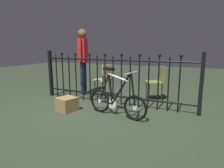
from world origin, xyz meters
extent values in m
plane|color=#2A3725|center=(0.00, 0.00, 0.00)|extent=(20.00, 20.00, 0.00)
cylinder|color=black|center=(-1.79, 0.65, 0.54)|extent=(0.03, 0.03, 1.07)
sphere|color=black|center=(-1.79, 0.65, 1.11)|extent=(0.07, 0.07, 0.07)
cylinder|color=black|center=(-1.59, 0.65, 0.54)|extent=(0.03, 0.03, 1.07)
cylinder|color=black|center=(-1.39, 0.65, 0.54)|extent=(0.03, 0.03, 1.07)
sphere|color=black|center=(-1.39, 0.65, 1.11)|extent=(0.07, 0.07, 0.07)
cylinder|color=black|center=(-1.19, 0.65, 0.54)|extent=(0.03, 0.03, 1.07)
cylinder|color=black|center=(-0.99, 0.65, 0.54)|extent=(0.03, 0.03, 1.07)
sphere|color=black|center=(-0.99, 0.65, 1.11)|extent=(0.07, 0.07, 0.07)
cylinder|color=black|center=(-0.79, 0.65, 0.54)|extent=(0.03, 0.03, 1.07)
cylinder|color=black|center=(-0.59, 0.65, 0.54)|extent=(0.03, 0.03, 1.07)
sphere|color=black|center=(-0.59, 0.65, 1.11)|extent=(0.07, 0.07, 0.07)
cylinder|color=black|center=(-0.39, 0.65, 0.54)|extent=(0.03, 0.03, 1.07)
cylinder|color=black|center=(-0.19, 0.65, 0.54)|extent=(0.03, 0.03, 1.07)
sphere|color=black|center=(-0.19, 0.65, 1.11)|extent=(0.07, 0.07, 0.07)
cylinder|color=black|center=(0.01, 0.65, 0.54)|extent=(0.03, 0.03, 1.07)
cylinder|color=black|center=(0.21, 0.65, 0.54)|extent=(0.03, 0.03, 1.07)
sphere|color=black|center=(0.21, 0.65, 1.11)|extent=(0.07, 0.07, 0.07)
cylinder|color=black|center=(0.41, 0.65, 0.54)|extent=(0.03, 0.03, 1.07)
cylinder|color=black|center=(0.61, 0.65, 0.54)|extent=(0.03, 0.03, 1.07)
sphere|color=black|center=(0.61, 0.65, 1.11)|extent=(0.07, 0.07, 0.07)
cylinder|color=black|center=(0.81, 0.65, 0.54)|extent=(0.03, 0.03, 1.07)
cylinder|color=black|center=(1.01, 0.65, 0.54)|extent=(0.03, 0.03, 1.07)
sphere|color=black|center=(1.01, 0.65, 1.11)|extent=(0.07, 0.07, 0.07)
cylinder|color=black|center=(1.21, 0.65, 0.54)|extent=(0.03, 0.03, 1.07)
cylinder|color=black|center=(1.40, 0.65, 0.54)|extent=(0.03, 0.03, 1.07)
sphere|color=black|center=(1.40, 0.65, 1.11)|extent=(0.07, 0.07, 0.07)
cylinder|color=black|center=(0.00, 0.65, 0.19)|extent=(3.57, 0.04, 0.04)
cylinder|color=black|center=(0.00, 0.65, 0.99)|extent=(3.57, 0.04, 0.04)
cube|color=black|center=(-1.79, 0.65, 0.59)|extent=(0.07, 0.07, 1.18)
cube|color=black|center=(1.79, 0.65, 0.59)|extent=(0.07, 0.07, 1.18)
torus|color=black|center=(0.01, 0.03, 0.23)|extent=(0.46, 0.12, 0.46)
cylinder|color=silver|center=(0.01, 0.03, 0.23)|extent=(0.08, 0.04, 0.07)
torus|color=black|center=(0.78, -0.10, 0.23)|extent=(0.46, 0.12, 0.46)
cylinder|color=silver|center=(0.78, -0.10, 0.23)|extent=(0.08, 0.04, 0.07)
cylinder|color=black|center=(0.50, -0.05, 0.53)|extent=(0.42, 0.11, 0.65)
cylinder|color=silver|center=(0.43, -0.04, 0.73)|extent=(0.41, 0.11, 0.13)
cylinder|color=black|center=(0.26, -0.01, 0.50)|extent=(0.12, 0.06, 0.57)
cylinder|color=black|center=(0.16, 0.01, 0.22)|extent=(0.30, 0.08, 0.04)
cylinder|color=black|center=(0.12, 0.01, 0.50)|extent=(0.24, 0.07, 0.56)
cylinder|color=black|center=(0.73, -0.09, 0.54)|extent=(0.13, 0.05, 0.62)
cylinder|color=silver|center=(0.69, -0.09, 0.84)|extent=(0.03, 0.03, 0.02)
cylinder|color=silver|center=(0.69, -0.09, 0.83)|extent=(0.10, 0.40, 0.03)
cylinder|color=silver|center=(0.23, 0.00, 0.81)|extent=(0.03, 0.03, 0.07)
cube|color=black|center=(0.23, 0.00, 0.87)|extent=(0.21, 0.12, 0.05)
cylinder|color=silver|center=(0.30, -0.02, 0.22)|extent=(0.18, 0.04, 0.18)
cylinder|color=black|center=(-0.69, 1.05, 0.21)|extent=(0.02, 0.02, 0.42)
cylinder|color=black|center=(-0.60, 1.32, 0.21)|extent=(0.02, 0.02, 0.42)
cylinder|color=black|center=(-0.42, 0.95, 0.21)|extent=(0.02, 0.02, 0.42)
cylinder|color=black|center=(-0.32, 1.23, 0.21)|extent=(0.02, 0.02, 0.42)
cube|color=tan|center=(-0.51, 1.14, 0.44)|extent=(0.46, 0.46, 0.03)
cube|color=tan|center=(-0.34, 1.08, 0.65)|extent=(0.14, 0.34, 0.37)
cylinder|color=black|center=(0.70, 1.18, 0.21)|extent=(0.02, 0.02, 0.42)
cylinder|color=black|center=(0.56, 1.45, 0.21)|extent=(0.02, 0.02, 0.42)
cylinder|color=black|center=(0.97, 1.32, 0.21)|extent=(0.02, 0.02, 0.42)
cylinder|color=black|center=(0.83, 1.59, 0.21)|extent=(0.02, 0.02, 0.42)
cube|color=olive|center=(0.76, 1.39, 0.44)|extent=(0.51, 0.51, 0.03)
cube|color=olive|center=(0.92, 1.47, 0.64)|extent=(0.19, 0.33, 0.35)
cylinder|color=#191E3F|center=(-1.10, 1.09, 0.43)|extent=(0.11, 0.11, 0.87)
cylinder|color=#191E3F|center=(-1.13, 1.25, 0.43)|extent=(0.11, 0.11, 0.87)
cube|color=red|center=(-1.12, 1.17, 1.17)|extent=(0.25, 0.33, 0.61)
cylinder|color=red|center=(-1.07, 0.97, 1.20)|extent=(0.08, 0.08, 0.58)
cylinder|color=red|center=(-1.16, 1.36, 1.20)|extent=(0.08, 0.08, 0.58)
sphere|color=brown|center=(-1.12, 1.17, 1.61)|extent=(0.23, 0.23, 0.23)
cube|color=olive|center=(-0.63, -0.18, 0.14)|extent=(0.41, 0.41, 0.27)
camera|label=1|loc=(1.75, -3.12, 1.25)|focal=30.48mm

